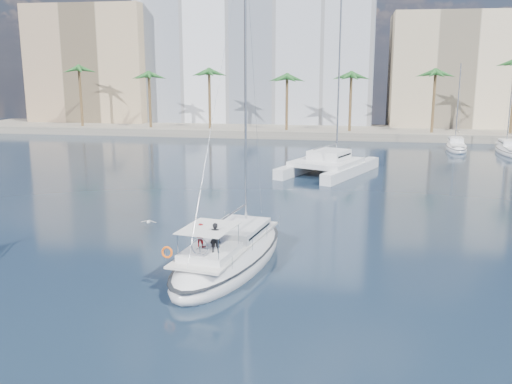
# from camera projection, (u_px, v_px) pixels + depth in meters

# --- Properties ---
(ground) EXTENTS (160.00, 160.00, 0.00)m
(ground) POSITION_uv_depth(u_px,v_px,m) (256.00, 247.00, 36.38)
(ground) COLOR black
(ground) RESTS_ON ground
(quay) EXTENTS (120.00, 14.00, 1.20)m
(quay) POSITION_uv_depth(u_px,v_px,m) (317.00, 131.00, 94.96)
(quay) COLOR gray
(quay) RESTS_ON ground
(building_modern) EXTENTS (42.00, 16.00, 28.00)m
(building_modern) POSITION_uv_depth(u_px,v_px,m) (258.00, 51.00, 105.55)
(building_modern) COLOR white
(building_modern) RESTS_ON ground
(building_tan_left) EXTENTS (22.00, 14.00, 22.00)m
(building_tan_left) POSITION_uv_depth(u_px,v_px,m) (97.00, 67.00, 107.23)
(building_tan_left) COLOR tan
(building_tan_left) RESTS_ON ground
(building_beige) EXTENTS (20.00, 14.00, 20.00)m
(building_beige) POSITION_uv_depth(u_px,v_px,m) (450.00, 73.00, 98.00)
(building_beige) COLOR beige
(building_beige) RESTS_ON ground
(palm_left) EXTENTS (3.60, 3.60, 12.30)m
(palm_left) POSITION_uv_depth(u_px,v_px,m) (111.00, 72.00, 94.53)
(palm_left) COLOR brown
(palm_left) RESTS_ON ground
(palm_centre) EXTENTS (3.60, 3.60, 12.30)m
(palm_centre) POSITION_uv_depth(u_px,v_px,m) (317.00, 72.00, 89.00)
(palm_centre) COLOR brown
(palm_centre) RESTS_ON ground
(main_sloop) EXTENTS (6.36, 13.79, 19.71)m
(main_sloop) POSITION_uv_depth(u_px,v_px,m) (230.00, 256.00, 33.03)
(main_sloop) COLOR silver
(main_sloop) RESTS_ON ground
(catamaran) EXTENTS (10.88, 14.39, 18.70)m
(catamaran) POSITION_uv_depth(u_px,v_px,m) (328.00, 163.00, 61.03)
(catamaran) COLOR silver
(catamaran) RESTS_ON ground
(seagull) EXTENTS (1.15, 0.49, 0.21)m
(seagull) POSITION_uv_depth(u_px,v_px,m) (149.00, 222.00, 40.25)
(seagull) COLOR silver
(seagull) RESTS_ON ground
(moored_yacht_a) EXTENTS (3.37, 9.52, 11.90)m
(moored_yacht_a) POSITION_uv_depth(u_px,v_px,m) (456.00, 150.00, 78.36)
(moored_yacht_a) COLOR silver
(moored_yacht_a) RESTS_ON ground
(moored_yacht_b) EXTENTS (3.32, 10.83, 13.72)m
(moored_yacht_b) POSITION_uv_depth(u_px,v_px,m) (510.00, 153.00, 75.38)
(moored_yacht_b) COLOR silver
(moored_yacht_b) RESTS_ON ground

